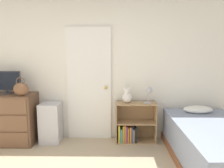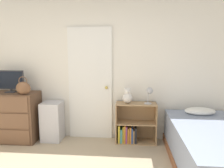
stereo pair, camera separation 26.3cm
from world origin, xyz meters
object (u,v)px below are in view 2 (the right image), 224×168
Objects in this scene: dresser at (12,116)px; desk_lamp at (149,92)px; tv at (11,81)px; teddy_bear at (127,96)px; bookshelf at (132,127)px; bed at (215,150)px; storage_bin at (52,121)px; handbag at (23,88)px.

dresser is 3.19× the size of desk_lamp.
tv is 1.79× the size of teddy_bear.
bookshelf is (2.15, 0.10, -0.16)m from dresser.
bed is at bearing -43.65° from desk_lamp.
teddy_bear reaches higher than dresser.
tv is at bearing -178.23° from bookshelf.
tv reaches higher than desk_lamp.
teddy_bear reaches higher than bed.
storage_bin is at bearing 162.42° from bed.
desk_lamp is at bearing -0.62° from storage_bin.
handbag is at bearing -172.45° from bookshelf.
teddy_bear reaches higher than bookshelf.
storage_bin is at bearing 5.33° from dresser.
tv is 2.30m from bookshelf.
tv reaches higher than bed.
dresser is 0.72m from storage_bin.
dresser is at bearing 154.94° from handbag.
tv is 1.02m from storage_bin.
dresser is 2.16m from bookshelf.
tv reaches higher than teddy_bear.
bed is at bearing -34.83° from teddy_bear.
bookshelf is (1.83, 0.24, -0.71)m from handbag.
dresser is 0.65m from handbag.
tv is at bearing 166.74° from bed.
desk_lamp is (2.43, 0.02, -0.17)m from tv.
bookshelf is 2.63× the size of teddy_bear.
teddy_bear is 0.13× the size of bed.
bed is (1.10, -0.83, 0.01)m from bookshelf.
tv is (-0.00, 0.03, 0.64)m from dresser.
teddy_bear is at bearing -178.38° from bookshelf.
dresser is 1.92× the size of tv.
desk_lamp reaches higher than bookshelf.
dresser is at bearing -177.40° from teddy_bear.
dresser is 1.31× the size of bookshelf.
desk_lamp is (0.28, -0.05, 0.63)m from bookshelf.
handbag is 3.07m from bed.
bookshelf is 0.55m from teddy_bear.
bookshelf is (1.44, 0.03, -0.07)m from storage_bin.
bed is (1.19, -0.83, -0.53)m from teddy_bear.
desk_lamp reaches higher than storage_bin.
desk_lamp reaches higher than dresser.
handbag reaches higher than dresser.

